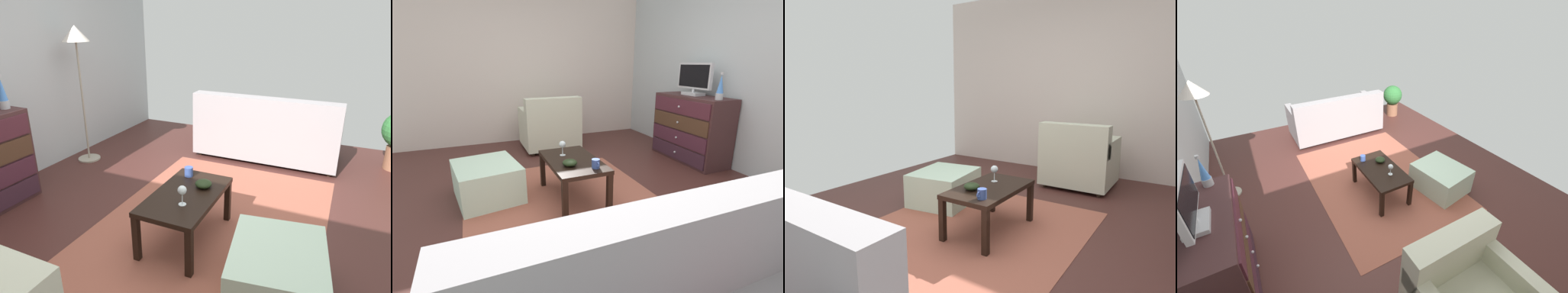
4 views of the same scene
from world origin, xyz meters
The scene contains 13 objects.
ground_plane centered at (0.00, 0.00, -0.03)m, with size 5.77×4.87×0.05m, color #472521.
wall_accent_rear centered at (0.00, 2.20, 1.37)m, with size 5.77×0.12×2.73m, color #B4BCBF.
wall_plain_left centered at (-2.64, 0.00, 1.37)m, with size 0.12×4.87×2.73m, color beige.
area_rug centered at (0.20, -0.20, 0.00)m, with size 2.60×1.90×0.01m, color #9D5442.
dresser centered at (-0.58, 1.88, 0.46)m, with size 1.13×0.49×0.92m.
tv centered at (-0.63, 1.91, 1.15)m, with size 0.59×0.18×0.44m.
lava_lamp centered at (-0.11, 1.84, 1.07)m, with size 0.09×0.09×0.33m.
coffee_table centered at (-0.09, -0.08, 0.36)m, with size 0.87×0.50×0.42m.
wine_glass centered at (-0.25, -0.13, 0.54)m, with size 0.07×0.07×0.16m.
mug centered at (0.22, 0.04, 0.46)m, with size 0.11×0.08×0.09m.
bowl_decorative centered at (0.07, -0.16, 0.45)m, with size 0.14×0.14×0.06m, color #202F16.
armchair centered at (-1.89, 0.18, 0.36)m, with size 0.80×0.85×0.86m.
ottoman centered at (-0.43, -0.90, 0.19)m, with size 0.70×0.60×0.37m, color silver.
Camera 2 is at (2.43, -0.97, 1.37)m, focal length 25.67 mm.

